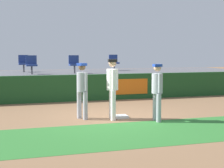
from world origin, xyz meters
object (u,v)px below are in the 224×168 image
Objects in this scene: seat_back_left at (24,62)px; seat_back_right at (114,62)px; first_base at (121,117)px; player_runner_visitor at (82,87)px; seat_front_center at (74,63)px; player_fielder_home at (112,85)px; player_coach_visitor at (157,88)px; seat_front_left at (31,64)px.

seat_back_right is at bearing -0.00° from seat_back_left.
player_runner_visitor is at bearing 171.32° from first_base.
seat_back_right is at bearing 35.92° from seat_front_center.
player_fielder_home reaches higher than first_base.
player_fielder_home is at bearing 44.35° from player_runner_visitor.
seat_back_left reaches higher than player_runner_visitor.
player_coach_visitor is at bearing 69.02° from player_fielder_home.
player_fielder_home reaches higher than player_runner_visitor.
player_coach_visitor is at bearing -78.69° from seat_front_center.
player_runner_visitor reaches higher than first_base.
player_runner_visitor is at bearing -78.24° from seat_front_left.
player_fielder_home is at bearing -89.16° from seat_front_center.
seat_front_center reaches higher than first_base.
seat_back_right and seat_front_left have the same top height.
seat_front_left is (-4.42, -1.80, 0.00)m from seat_back_right.
first_base is at bearing -85.73° from seat_front_center.
seat_front_center reaches higher than player_runner_visitor.
seat_front_left reaches higher than first_base.
first_base is 0.23× the size of player_coach_visitor.
player_coach_visitor is 8.97m from seat_back_left.
seat_front_center is at bearing -170.79° from player_fielder_home.
seat_back_left is (-4.67, 0.00, 0.00)m from seat_back_right.
seat_back_right is 1.00× the size of seat_back_left.
seat_front_left is (-3.23, 6.45, 0.56)m from player_coach_visitor.
first_base is 0.48× the size of seat_back_left.
seat_back_left is (-3.48, 8.25, 0.56)m from player_coach_visitor.
seat_back_left is at bearing -154.92° from player_fielder_home.
player_coach_visitor is 2.07× the size of seat_front_center.
seat_back_right is at bearing 175.25° from player_coach_visitor.
player_fielder_home is 7.92m from seat_back_left.
seat_front_center reaches higher than player_fielder_home.
player_coach_visitor is (2.10, -1.01, -0.01)m from player_runner_visitor.
player_runner_visitor is 1.01× the size of player_coach_visitor.
player_coach_visitor is 6.60m from seat_front_center.
player_runner_visitor is 7.97m from seat_back_right.
player_fielder_home is 2.24× the size of seat_front_center.
seat_front_center is (0.81, 5.44, 0.55)m from player_runner_visitor.
seat_front_center and seat_back_left have the same top height.
seat_back_left is at bearing 109.37° from first_base.
seat_front_center is (-1.29, 6.45, 0.56)m from player_coach_visitor.
first_base is 5.84m from seat_front_center.
seat_back_right is (3.29, 7.24, 0.55)m from player_runner_visitor.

